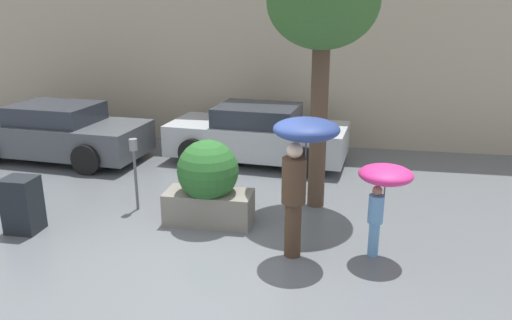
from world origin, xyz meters
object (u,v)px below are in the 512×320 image
Objects in this scene: parking_meter at (134,159)px; planter_box at (208,183)px; person_child at (384,184)px; newspaper_box at (22,205)px; street_tree at (323,7)px; parked_car_near at (258,135)px; parked_car_far at (58,133)px; person_adult at (302,154)px.

planter_box is at bearing -12.25° from parking_meter.
person_child is 1.52× the size of newspaper_box.
street_tree is 4.05m from parking_meter.
street_tree is at bearing -143.13° from parked_car_near.
planter_box is at bearing 16.88° from newspaper_box.
planter_box reaches higher than parked_car_near.
parked_car_near is at bearing 63.90° from parking_meter.
parked_car_near is 0.98× the size of parked_car_far.
person_adult reaches higher than parked_car_near.
street_tree is at bearing -101.71° from parked_car_far.
person_adult is 1.47× the size of person_child.
planter_box is 1.45m from parking_meter.
person_child is 4.96m from parked_car_near.
newspaper_box is at bearing -140.77° from parking_meter.
planter_box is 1.59× the size of newspaper_box.
parked_car_near is (0.18, 3.53, -0.09)m from planter_box.
street_tree reaches higher than parked_car_far.
planter_box is 0.34× the size of parked_car_near.
person_adult is at bearing -21.36° from parking_meter.
parked_car_near is at bearing 135.38° from person_child.
newspaper_box is at bearing 150.86° from parked_car_near.
parking_meter is (-1.58, -3.22, 0.31)m from parked_car_near.
newspaper_box is (-4.51, -1.93, -2.98)m from street_tree.
person_adult is at bearing -157.61° from person_child.
planter_box is 5.27m from parked_car_far.
planter_box is at bearing 179.91° from person_child.
person_adult is 2.25× the size of newspaper_box.
street_tree reaches higher than person_adult.
person_child is at bearing -14.59° from planter_box.
parked_car_near is (-2.53, 4.23, -0.50)m from person_child.
parking_meter is (-3.09, -0.77, -2.51)m from street_tree.
person_adult is 4.53m from newspaper_box.
person_child is at bearing -60.20° from street_tree.
person_child is 8.00m from parked_car_far.
planter_box is 3.53m from parked_car_near.
planter_box is at bearing -177.73° from parked_car_near.
planter_box reaches higher than person_child.
parked_car_far is (-4.61, -0.66, 0.00)m from parked_car_near.
person_child reaches higher than parked_car_near.
parked_car_far is 4.72× the size of newspaper_box.
person_adult reaches higher than planter_box.
parked_car_far is at bearing 131.00° from person_adult.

